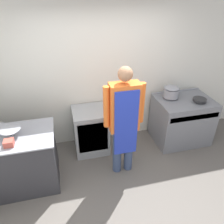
{
  "coord_description": "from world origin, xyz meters",
  "views": [
    {
      "loc": [
        -0.7,
        -2.0,
        2.76
      ],
      "look_at": [
        0.02,
        0.89,
        1.01
      ],
      "focal_mm": 35.0,
      "sensor_mm": 36.0,
      "label": 1
    }
  ],
  "objects_px": {
    "saute_pan": "(200,100)",
    "mixing_bowl": "(11,133)",
    "fridge_unit": "(91,130)",
    "stove": "(181,120)",
    "stock_pot": "(171,92)",
    "plastic_tub": "(9,143)",
    "person_cook": "(124,118)"
  },
  "relations": [
    {
      "from": "fridge_unit",
      "to": "stock_pot",
      "type": "bearing_deg",
      "value": 0.67
    },
    {
      "from": "person_cook",
      "to": "stock_pot",
      "type": "xyz_separation_m",
      "value": [
        1.13,
        0.69,
        -0.02
      ]
    },
    {
      "from": "mixing_bowl",
      "to": "plastic_tub",
      "type": "xyz_separation_m",
      "value": [
        0.0,
        -0.21,
        -0.02
      ]
    },
    {
      "from": "fridge_unit",
      "to": "stock_pot",
      "type": "xyz_separation_m",
      "value": [
        1.55,
        0.02,
        0.6
      ]
    },
    {
      "from": "stove",
      "to": "person_cook",
      "type": "height_order",
      "value": "person_cook"
    },
    {
      "from": "person_cook",
      "to": "plastic_tub",
      "type": "xyz_separation_m",
      "value": [
        -1.61,
        -0.12,
        -0.08
      ]
    },
    {
      "from": "stove",
      "to": "saute_pan",
      "type": "xyz_separation_m",
      "value": [
        0.21,
        -0.14,
        0.49
      ]
    },
    {
      "from": "stove",
      "to": "stock_pot",
      "type": "xyz_separation_m",
      "value": [
        -0.23,
        0.14,
        0.57
      ]
    },
    {
      "from": "stove",
      "to": "fridge_unit",
      "type": "relative_size",
      "value": 1.23
    },
    {
      "from": "stove",
      "to": "mixing_bowl",
      "type": "distance_m",
      "value": 3.05
    },
    {
      "from": "fridge_unit",
      "to": "mixing_bowl",
      "type": "distance_m",
      "value": 1.43
    },
    {
      "from": "mixing_bowl",
      "to": "stock_pot",
      "type": "height_order",
      "value": "stock_pot"
    },
    {
      "from": "plastic_tub",
      "to": "stock_pot",
      "type": "xyz_separation_m",
      "value": [
        2.73,
        0.81,
        0.06
      ]
    },
    {
      "from": "stock_pot",
      "to": "mixing_bowl",
      "type": "bearing_deg",
      "value": -167.64
    },
    {
      "from": "fridge_unit",
      "to": "saute_pan",
      "type": "relative_size",
      "value": 3.45
    },
    {
      "from": "stock_pot",
      "to": "saute_pan",
      "type": "xyz_separation_m",
      "value": [
        0.44,
        -0.27,
        -0.08
      ]
    },
    {
      "from": "person_cook",
      "to": "stock_pot",
      "type": "relative_size",
      "value": 6.39
    },
    {
      "from": "fridge_unit",
      "to": "person_cook",
      "type": "height_order",
      "value": "person_cook"
    },
    {
      "from": "stock_pot",
      "to": "fridge_unit",
      "type": "bearing_deg",
      "value": -179.33
    },
    {
      "from": "fridge_unit",
      "to": "plastic_tub",
      "type": "relative_size",
      "value": 6.9
    },
    {
      "from": "saute_pan",
      "to": "mixing_bowl",
      "type": "bearing_deg",
      "value": -174.14
    },
    {
      "from": "person_cook",
      "to": "stove",
      "type": "bearing_deg",
      "value": 22.19
    },
    {
      "from": "mixing_bowl",
      "to": "saute_pan",
      "type": "relative_size",
      "value": 1.16
    },
    {
      "from": "saute_pan",
      "to": "stove",
      "type": "bearing_deg",
      "value": 146.8
    },
    {
      "from": "stock_pot",
      "to": "saute_pan",
      "type": "bearing_deg",
      "value": -31.84
    },
    {
      "from": "mixing_bowl",
      "to": "plastic_tub",
      "type": "relative_size",
      "value": 2.32
    },
    {
      "from": "person_cook",
      "to": "mixing_bowl",
      "type": "height_order",
      "value": "person_cook"
    },
    {
      "from": "fridge_unit",
      "to": "stock_pot",
      "type": "relative_size",
      "value": 2.93
    },
    {
      "from": "person_cook",
      "to": "saute_pan",
      "type": "xyz_separation_m",
      "value": [
        1.57,
        0.42,
        -0.1
      ]
    },
    {
      "from": "stock_pot",
      "to": "saute_pan",
      "type": "height_order",
      "value": "stock_pot"
    },
    {
      "from": "stove",
      "to": "stock_pot",
      "type": "distance_m",
      "value": 0.63
    },
    {
      "from": "fridge_unit",
      "to": "stock_pot",
      "type": "height_order",
      "value": "stock_pot"
    }
  ]
}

